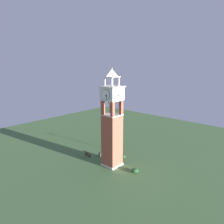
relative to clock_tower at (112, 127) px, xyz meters
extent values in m
plane|color=#476B3D|center=(0.00, 0.00, -7.57)|extent=(80.00, 80.00, 0.00)
cube|color=#9E4C38|center=(0.00, 0.00, -2.69)|extent=(2.87, 2.87, 9.74)
cube|color=silver|center=(0.00, 0.00, -7.39)|extent=(3.07, 3.07, 0.35)
cube|color=black|center=(0.00, -1.45, -6.42)|extent=(1.10, 0.04, 2.20)
cylinder|color=silver|center=(0.00, -1.45, -5.02)|extent=(1.10, 0.04, 1.10)
cube|color=#9E4C38|center=(-1.15, -1.15, 3.53)|extent=(0.56, 0.56, 2.70)
cube|color=#9E4C38|center=(1.15, -1.15, 3.53)|extent=(0.56, 0.56, 2.70)
cube|color=#9E4C38|center=(-1.15, 1.16, 3.53)|extent=(0.56, 0.56, 2.70)
cube|color=#9E4C38|center=(1.15, 1.16, 3.53)|extent=(0.56, 0.56, 2.70)
cube|color=silver|center=(0.00, 0.00, 2.24)|extent=(3.03, 3.03, 0.12)
cone|color=brown|center=(0.64, 0.08, 4.25)|extent=(0.55, 0.55, 0.46)
cone|color=brown|center=(0.11, 0.64, 4.25)|extent=(0.38, 0.38, 0.51)
cone|color=brown|center=(-0.55, 0.34, 4.25)|extent=(0.40, 0.40, 0.39)
cone|color=brown|center=(-0.49, -0.42, 4.25)|extent=(0.46, 0.46, 0.41)
cone|color=brown|center=(0.09, -0.64, 4.25)|extent=(0.37, 0.37, 0.49)
cube|color=silver|center=(0.00, 0.00, 6.06)|extent=(3.11, 3.11, 2.36)
cylinder|color=white|center=(0.00, -1.57, 6.06)|extent=(1.79, 0.05, 1.79)
torus|color=black|center=(0.00, -1.57, 6.06)|extent=(1.82, 0.06, 1.82)
cube|color=black|center=(0.18, -1.63, 5.92)|extent=(0.41, 0.03, 0.34)
cube|color=black|center=(0.10, -1.63, 5.71)|extent=(0.26, 0.03, 0.71)
cylinder|color=white|center=(0.00, 1.58, 6.06)|extent=(1.79, 0.05, 1.79)
torus|color=black|center=(0.00, 1.58, 6.06)|extent=(1.82, 0.06, 1.82)
cube|color=black|center=(0.18, 1.64, 5.92)|extent=(0.41, 0.03, 0.34)
cube|color=black|center=(0.10, 1.64, 5.71)|extent=(0.26, 0.03, 0.71)
cylinder|color=white|center=(-1.57, 0.00, 6.06)|extent=(0.05, 1.79, 1.79)
torus|color=black|center=(-1.57, 0.00, 6.06)|extent=(0.06, 1.82, 1.82)
cube|color=black|center=(-1.63, 0.18, 5.92)|extent=(0.03, 0.41, 0.34)
cube|color=black|center=(-1.63, 0.10, 5.71)|extent=(0.03, 0.26, 0.71)
cylinder|color=white|center=(1.57, 0.00, 6.06)|extent=(0.05, 1.79, 1.79)
torus|color=black|center=(1.57, 0.00, 6.06)|extent=(0.06, 1.82, 1.82)
cube|color=black|center=(1.63, 0.18, 5.92)|extent=(0.03, 0.41, 0.34)
cube|color=black|center=(1.63, 0.10, 5.71)|extent=(0.03, 0.26, 0.71)
cube|color=silver|center=(0.00, 0.00, 7.32)|extent=(3.47, 3.47, 0.16)
cylinder|color=silver|center=(-0.85, -0.85, 8.16)|extent=(0.22, 0.22, 1.54)
cylinder|color=silver|center=(0.85, -0.85, 8.16)|extent=(0.22, 0.22, 1.54)
cylinder|color=silver|center=(-0.85, 0.86, 8.16)|extent=(0.22, 0.22, 1.54)
cylinder|color=silver|center=(0.85, 0.86, 8.16)|extent=(0.22, 0.22, 1.54)
cube|color=silver|center=(0.00, 0.00, 8.99)|extent=(2.15, 2.15, 0.12)
pyramid|color=silver|center=(0.00, 0.00, 9.68)|extent=(2.15, 2.15, 1.26)
sphere|color=#B79338|center=(0.00, 0.00, 10.43)|extent=(0.24, 0.24, 0.24)
cube|color=brown|center=(0.37, -6.44, -7.12)|extent=(0.76, 1.66, 0.06)
cube|color=brown|center=(0.56, -6.48, -6.84)|extent=(0.38, 1.58, 0.44)
cube|color=#2D2D33|center=(0.23, -7.15, -7.36)|extent=(0.40, 0.16, 0.42)
cube|color=#2D2D33|center=(0.52, -5.74, -7.36)|extent=(0.40, 0.16, 0.42)
cylinder|color=black|center=(-5.29, -3.90, -5.76)|extent=(0.12, 0.12, 3.61)
sphere|color=silver|center=(-5.29, -3.90, -3.77)|extent=(0.36, 0.36, 0.36)
cylinder|color=#2D2D33|center=(-1.19, -4.49, -7.17)|extent=(0.52, 0.52, 0.80)
ellipsoid|color=#234C28|center=(-3.61, -0.13, -7.19)|extent=(0.85, 0.85, 0.76)
ellipsoid|color=#234C28|center=(-0.59, 4.91, -7.21)|extent=(1.27, 1.27, 0.70)
camera|label=1|loc=(27.50, 24.78, 11.24)|focal=34.05mm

